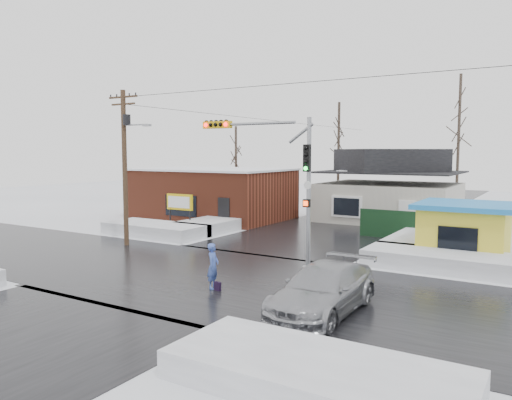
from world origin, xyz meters
The scene contains 21 objects.
ground centered at (0.00, 0.00, 0.00)m, with size 120.00×120.00×0.00m, color white.
road_ns centered at (0.00, 0.00, 0.01)m, with size 10.00×120.00×0.02m, color black.
road_ew centered at (0.00, 0.00, 0.01)m, with size 120.00×10.00×0.02m, color black.
snowbank_nw centered at (-9.00, 7.00, 0.40)m, with size 7.00×3.00×0.80m, color white.
snowbank_ne centered at (9.00, 7.00, 0.40)m, with size 7.00×3.00×0.80m, color white.
snowbank_se centered at (9.00, -7.00, 0.35)m, with size 7.00×3.00×0.70m, color white.
snowbank_nside_w centered at (-7.00, 12.00, 0.40)m, with size 3.00×8.00×0.80m, color white.
snowbank_nside_e centered at (7.00, 12.00, 0.40)m, with size 3.00×8.00×0.80m, color white.
traffic_signal centered at (2.43, 2.97, 4.54)m, with size 6.05×0.68×7.00m.
utility_pole centered at (-7.93, 3.50, 5.11)m, with size 3.15×0.44×9.00m.
brick_building centered at (-11.00, 15.99, 2.08)m, with size 12.20×8.20×4.12m.
marquee_sign centered at (-9.00, 9.49, 1.92)m, with size 2.20×0.21×2.55m.
house centered at (2.00, 22.00, 2.62)m, with size 10.40×8.40×5.76m.
kiosk centered at (9.50, 9.99, 1.46)m, with size 4.60×4.60×2.88m.
fence centered at (6.50, 14.00, 0.90)m, with size 8.00×0.12×1.80m, color black.
tree_far_left centered at (-4.00, 26.00, 7.95)m, with size 3.00×3.00×10.00m.
tree_far_mid centered at (6.00, 28.00, 9.54)m, with size 3.00×3.00×12.00m.
tree_far_west centered at (-14.00, 24.00, 6.36)m, with size 3.00×3.00×8.00m.
pedestrian centered at (1.91, -1.37, 0.91)m, with size 0.67×0.44×1.82m, color #425EBB.
car centered at (6.91, -1.90, 0.81)m, with size 2.27×5.60×1.62m, color #9FA0A5.
shopping_bag centered at (2.26, -1.56, 0.17)m, with size 0.28×0.12×0.35m, color black.
Camera 1 is at (13.62, -17.14, 5.46)m, focal length 35.00 mm.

